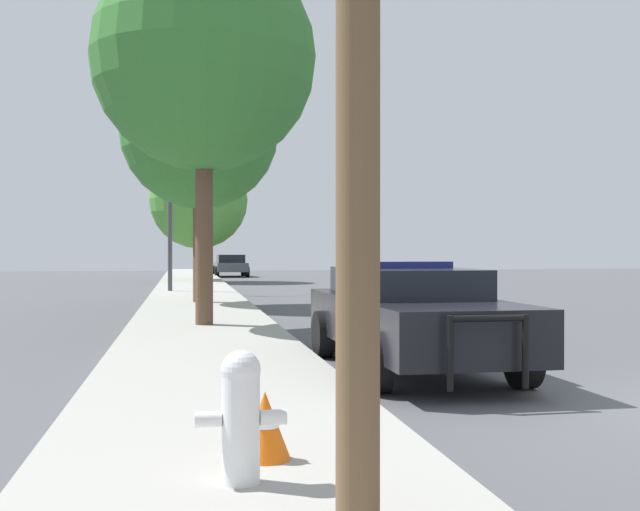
{
  "coord_description": "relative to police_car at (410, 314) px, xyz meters",
  "views": [
    {
      "loc": [
        -5.48,
        -7.19,
        1.64
      ],
      "look_at": [
        -1.58,
        15.67,
        1.46
      ],
      "focal_mm": 45.0,
      "sensor_mm": 36.0,
      "label": 1
    }
  ],
  "objects": [
    {
      "name": "traffic_light",
      "position": [
        -2.23,
        19.16,
        2.94
      ],
      "size": [
        3.27,
        0.35,
        5.08
      ],
      "color": "#424247",
      "rests_on": "sidewalk_left"
    },
    {
      "name": "tree_sidewalk_far",
      "position": [
        -2.27,
        29.97,
        3.35
      ],
      "size": [
        4.88,
        4.88,
        6.42
      ],
      "color": "brown",
      "rests_on": "sidewalk_left"
    },
    {
      "name": "police_car",
      "position": [
        0.0,
        0.0,
        0.0
      ],
      "size": [
        2.12,
        5.17,
        1.47
      ],
      "rotation": [
        0.0,
        0.0,
        3.17
      ],
      "color": "black",
      "rests_on": "ground_plane"
    },
    {
      "name": "car_background_distant",
      "position": [
        -0.24,
        37.72,
        -0.06
      ],
      "size": [
        2.06,
        4.18,
        1.32
      ],
      "rotation": [
        0.0,
        0.0,
        0.02
      ],
      "color": "#474C51",
      "rests_on": "ground_plane"
    },
    {
      "name": "traffic_cone",
      "position": [
        -2.44,
        -4.74,
        -0.38
      ],
      "size": [
        0.37,
        0.37,
        0.49
      ],
      "color": "orange",
      "rests_on": "sidewalk_left"
    },
    {
      "name": "tree_sidewalk_near",
      "position": [
        -2.61,
        5.75,
        4.69
      ],
      "size": [
        4.5,
        4.5,
        7.58
      ],
      "color": "brown",
      "rests_on": "sidewalk_left"
    },
    {
      "name": "tree_sidewalk_mid",
      "position": [
        -2.56,
        12.75,
        4.29
      ],
      "size": [
        4.54,
        4.54,
        7.2
      ],
      "color": "brown",
      "rests_on": "sidewalk_left"
    },
    {
      "name": "fire_hydrant",
      "position": [
        -2.65,
        -5.3,
        -0.17
      ],
      "size": [
        0.59,
        0.26,
        0.86
      ],
      "color": "white",
      "rests_on": "sidewalk_left"
    },
    {
      "name": "sidewalk_left",
      "position": [
        -2.64,
        -3.27,
        -0.69
      ],
      "size": [
        3.0,
        110.0,
        0.13
      ],
      "color": "#A3A099",
      "rests_on": "ground_plane"
    }
  ]
}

